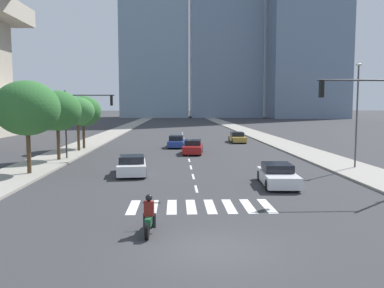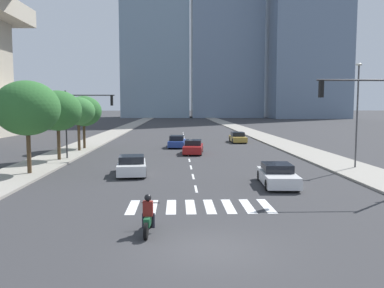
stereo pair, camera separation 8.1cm
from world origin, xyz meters
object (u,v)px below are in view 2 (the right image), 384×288
Objects in this scene: sedan_white_4 at (132,166)px; street_tree_third at (78,111)px; street_tree_second at (58,111)px; traffic_signal_far at (84,112)px; sedan_blue_0 at (177,142)px; motorcycle_lead at (148,218)px; traffic_signal_near at (374,110)px; street_lamp_east at (357,108)px; sedan_gold_3 at (238,138)px; street_tree_nearest at (27,108)px; street_tree_fourth at (84,111)px; sedan_white_2 at (277,175)px; sedan_red_1 at (193,147)px.

sedan_white_4 is 15.93m from street_tree_third.
traffic_signal_far is at bearing 26.46° from street_tree_second.
motorcycle_lead is at bearing -177.84° from sedan_blue_0.
street_lamp_east is (2.96, 8.38, 0.11)m from traffic_signal_near.
street_lamp_east is (16.44, 1.74, 3.97)m from sedan_white_4.
traffic_signal_near is (10.36, -24.77, 3.87)m from sedan_blue_0.
sedan_blue_0 is 0.81× the size of traffic_signal_far.
sedan_blue_0 is 18.40m from sedan_white_4.
traffic_signal_near is (13.48, -6.64, 3.86)m from sedan_white_4.
sedan_gold_3 is at bearing 103.55° from street_lamp_east.
street_tree_nearest is at bearing -36.37° from sedan_gold_3.
street_tree_second is (-6.94, 6.87, 3.69)m from sedan_white_4.
street_tree_fourth is at bearing -65.86° from sedan_gold_3.
sedan_gold_3 is (8.98, 36.93, 0.02)m from motorcycle_lead.
street_tree_fourth is at bearing 17.68° from sedan_white_4.
traffic_signal_near is at bearing 4.82° from sedan_gold_3.
street_tree_second is 1.04× the size of street_tree_fourth.
sedan_white_2 is 0.61× the size of street_lamp_east.
sedan_gold_3 is at bearing -30.06° from sedan_white_4.
sedan_white_4 is at bearing -44.71° from street_tree_second.
sedan_blue_0 is 21.10m from street_tree_nearest.
sedan_blue_0 is at bearing 129.10° from street_lamp_east.
street_tree_second is (-17.98, -17.28, 3.71)m from sedan_gold_3.
street_tree_third reaches higher than sedan_white_4.
sedan_red_1 is at bearing 45.63° from street_tree_nearest.
traffic_signal_far is at bearing 164.05° from street_lamp_east.
street_tree_fourth is at bearing 20.32° from motorcycle_lead.
street_tree_fourth reaches higher than sedan_gold_3.
traffic_signal_far is (-14.07, 11.93, 3.59)m from sedan_white_2.
sedan_red_1 is 0.73× the size of street_tree_nearest.
street_tree_second is at bearing 167.61° from street_lamp_east.
sedan_white_4 is 0.71× the size of traffic_signal_near.
traffic_signal_near reaches higher than sedan_blue_0.
traffic_signal_near is 1.01× the size of street_tree_nearest.
street_lamp_east is 23.45m from street_tree_nearest.
street_lamp_east reaches higher than sedan_white_2.
sedan_gold_3 is at bearing 53.34° from street_tree_nearest.
sedan_gold_3 is at bearing 43.87° from street_tree_second.
motorcycle_lead reaches higher than sedan_white_2.
street_tree_nearest reaches higher than street_tree_fourth.
traffic_signal_near reaches higher than sedan_white_2.
street_lamp_east is (11.71, -10.20, 3.97)m from sedan_red_1.
street_lamp_east is at bearing -109.45° from traffic_signal_near.
traffic_signal_near is at bearing -58.70° from motorcycle_lead.
sedan_gold_3 is (1.94, 28.22, 0.01)m from sedan_white_2.
sedan_gold_3 is 30.37m from street_tree_nearest.
street_tree_nearest reaches higher than sedan_blue_0.
traffic_signal_far reaches higher than street_tree_fourth.
sedan_blue_0 is 0.62× the size of street_lamp_east.
traffic_signal_near is (2.44, -30.80, 3.88)m from sedan_gold_3.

